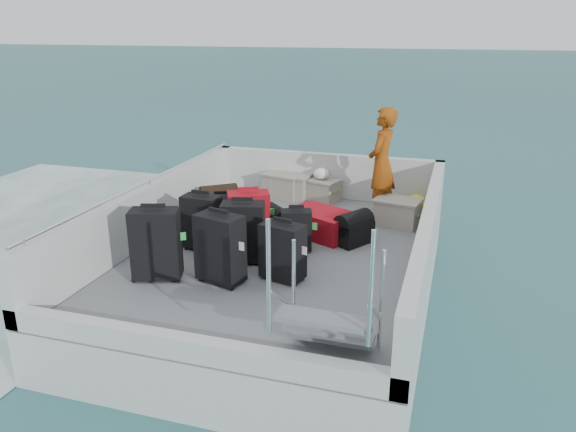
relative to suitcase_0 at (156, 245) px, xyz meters
name	(u,v)px	position (x,y,z in m)	size (l,w,h in m)	color
ground	(280,297)	(1.02, 1.12, -1.01)	(160.00, 160.00, 0.00)	#194F57
ferry_hull	(279,275)	(1.02, 1.12, -0.71)	(3.60, 5.00, 0.60)	silver
deck	(279,252)	(1.02, 1.12, -0.40)	(3.30, 4.70, 0.02)	slate
deck_fittings	(299,235)	(1.36, 0.80, -0.02)	(3.60, 5.00, 0.90)	#BABFBF
suitcase_0	(156,245)	(0.00, 0.00, 0.00)	(0.51, 0.29, 0.78)	black
suitcase_1	(202,223)	(0.09, 0.93, -0.05)	(0.45, 0.26, 0.67)	black
suitcase_2	(222,216)	(0.14, 1.42, -0.12)	(0.37, 0.22, 0.54)	black
suitcase_3	(220,249)	(0.68, 0.13, -0.02)	(0.49, 0.29, 0.75)	black
suitcase_4	(243,233)	(0.71, 0.71, -0.04)	(0.48, 0.28, 0.71)	black
suitcase_5	(249,219)	(0.60, 1.19, -0.05)	(0.50, 0.30, 0.69)	#A00C17
suitcase_6	(283,252)	(1.30, 0.38, -0.08)	(0.45, 0.27, 0.63)	black
suitcase_7	(296,231)	(1.21, 1.19, -0.13)	(0.37, 0.21, 0.52)	black
suitcase_8	(322,223)	(1.37, 1.82, -0.23)	(0.55, 0.84, 0.33)	#A00C17
duffel_0	(219,202)	(-0.29, 2.29, -0.23)	(0.53, 0.30, 0.32)	black
duffel_1	(276,225)	(0.82, 1.58, -0.23)	(0.44, 0.30, 0.32)	black
duffel_2	(353,231)	(1.82, 1.65, -0.23)	(0.48, 0.30, 0.32)	black
crate_0	(284,186)	(0.37, 3.32, -0.21)	(0.59, 0.41, 0.36)	#9D9689
crate_1	(291,187)	(0.49, 3.32, -0.21)	(0.59, 0.41, 0.36)	#9D9689
crate_2	(321,191)	(0.99, 3.32, -0.24)	(0.51, 0.35, 0.31)	#9D9689
crate_3	(397,213)	(2.27, 2.50, -0.22)	(0.57, 0.39, 0.34)	#9D9689
yellow_bag	(417,202)	(2.47, 3.32, -0.28)	(0.28, 0.26, 0.22)	yellow
white_bag	(321,175)	(0.99, 3.32, 0.01)	(0.24, 0.24, 0.18)	white
passenger	(382,163)	(1.98, 2.80, 0.39)	(0.58, 0.37, 1.57)	#CB5B13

